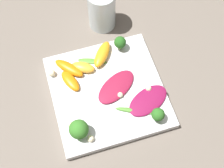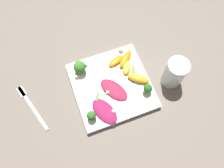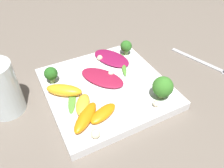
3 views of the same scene
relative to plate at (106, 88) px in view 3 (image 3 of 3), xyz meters
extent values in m
plane|color=#6B6056|center=(0.00, 0.00, -0.01)|extent=(2.40, 2.40, 0.00)
cube|color=white|center=(0.00, 0.00, 0.00)|extent=(0.26, 0.26, 0.02)
cylinder|color=silver|center=(-0.05, -0.21, 0.05)|extent=(0.07, 0.07, 0.11)
cube|color=#B2B2B7|center=(0.02, 0.28, -0.01)|extent=(0.18, 0.07, 0.01)
ellipsoid|color=maroon|center=(-0.02, 0.00, 0.01)|extent=(0.12, 0.10, 0.01)
ellipsoid|color=maroon|center=(-0.08, 0.05, 0.01)|extent=(0.12, 0.09, 0.01)
ellipsoid|color=orange|center=(0.07, -0.08, 0.02)|extent=(0.07, 0.08, 0.02)
ellipsoid|color=orange|center=(0.08, -0.04, 0.02)|extent=(0.05, 0.07, 0.01)
ellipsoid|color=#FCAD33|center=(0.04, -0.07, 0.02)|extent=(0.06, 0.05, 0.02)
ellipsoid|color=orange|center=(-0.01, -0.09, 0.02)|extent=(0.07, 0.08, 0.02)
cylinder|color=#84AD5B|center=(-0.09, 0.10, 0.02)|extent=(0.01, 0.01, 0.02)
sphere|color=#2D6B23|center=(-0.09, 0.10, 0.03)|extent=(0.03, 0.03, 0.03)
cylinder|color=#7A9E51|center=(-0.06, -0.10, 0.02)|extent=(0.01, 0.01, 0.02)
sphere|color=#26601E|center=(-0.06, -0.10, 0.04)|extent=(0.03, 0.03, 0.03)
cylinder|color=#84AD5B|center=(0.09, 0.08, 0.02)|extent=(0.01, 0.01, 0.02)
sphere|color=#387A28|center=(0.09, 0.08, 0.04)|extent=(0.04, 0.04, 0.04)
ellipsoid|color=#518E33|center=(-0.04, 0.07, 0.01)|extent=(0.09, 0.05, 0.01)
ellipsoid|color=#518E33|center=(0.01, -0.08, 0.01)|extent=(0.07, 0.04, 0.00)
sphere|color=beige|center=(0.10, 0.06, 0.02)|extent=(0.01, 0.01, 0.01)
sphere|color=beige|center=(-0.02, 0.02, 0.02)|extent=(0.01, 0.01, 0.01)
sphere|color=beige|center=(0.11, -0.08, 0.02)|extent=(0.02, 0.02, 0.02)
sphere|color=beige|center=(0.07, 0.10, 0.02)|extent=(0.01, 0.01, 0.01)
sphere|color=beige|center=(-0.09, 0.03, 0.02)|extent=(0.01, 0.01, 0.01)
camera|label=1|loc=(0.08, 0.30, 0.67)|focal=50.00mm
camera|label=2|loc=(-0.27, 0.10, 0.70)|focal=35.00mm
camera|label=3|loc=(0.33, -0.15, 0.33)|focal=35.00mm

